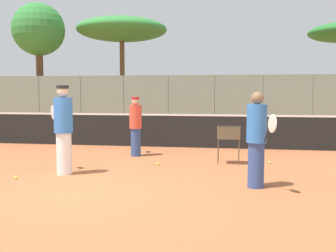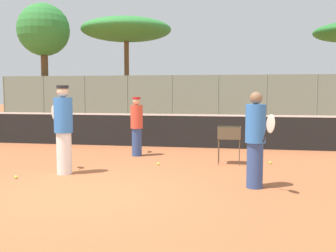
{
  "view_description": "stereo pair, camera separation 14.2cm",
  "coord_description": "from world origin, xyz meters",
  "px_view_note": "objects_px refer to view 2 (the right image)",
  "views": [
    {
      "loc": [
        2.6,
        -6.38,
        1.82
      ],
      "look_at": [
        1.17,
        2.55,
        1.0
      ],
      "focal_mm": 42.0,
      "sensor_mm": 36.0,
      "label": 1
    },
    {
      "loc": [
        2.74,
        -6.35,
        1.82
      ],
      "look_at": [
        1.17,
        2.55,
        1.0
      ],
      "focal_mm": 42.0,
      "sensor_mm": 36.0,
      "label": 2
    }
  ],
  "objects_px": {
    "ball_cart": "(230,136)",
    "parked_car": "(206,107)",
    "player_white_outfit": "(255,139)",
    "player_yellow_shirt": "(136,125)",
    "tennis_net": "(151,129)",
    "player_red_cap": "(63,128)"
  },
  "relations": [
    {
      "from": "ball_cart",
      "to": "parked_car",
      "type": "bearing_deg",
      "value": 96.47
    },
    {
      "from": "player_white_outfit",
      "to": "player_yellow_shirt",
      "type": "xyz_separation_m",
      "value": [
        -3.09,
        3.12,
        -0.07
      ]
    },
    {
      "from": "tennis_net",
      "to": "player_yellow_shirt",
      "type": "distance_m",
      "value": 1.86
    },
    {
      "from": "player_red_cap",
      "to": "ball_cart",
      "type": "height_order",
      "value": "player_red_cap"
    },
    {
      "from": "player_yellow_shirt",
      "to": "parked_car",
      "type": "bearing_deg",
      "value": -27.74
    },
    {
      "from": "tennis_net",
      "to": "player_red_cap",
      "type": "xyz_separation_m",
      "value": [
        -0.97,
        -4.42,
        0.44
      ]
    },
    {
      "from": "player_white_outfit",
      "to": "player_red_cap",
      "type": "bearing_deg",
      "value": -122.18
    },
    {
      "from": "player_yellow_shirt",
      "to": "ball_cart",
      "type": "relative_size",
      "value": 1.76
    },
    {
      "from": "ball_cart",
      "to": "parked_car",
      "type": "xyz_separation_m",
      "value": [
        -2.01,
        17.69,
        -0.04
      ]
    },
    {
      "from": "ball_cart",
      "to": "parked_car",
      "type": "height_order",
      "value": "parked_car"
    },
    {
      "from": "parked_car",
      "to": "ball_cart",
      "type": "bearing_deg",
      "value": -83.53
    },
    {
      "from": "tennis_net",
      "to": "parked_car",
      "type": "xyz_separation_m",
      "value": [
        0.56,
        15.07,
        0.1
      ]
    },
    {
      "from": "player_white_outfit",
      "to": "tennis_net",
      "type": "bearing_deg",
      "value": -172.72
    },
    {
      "from": "player_yellow_shirt",
      "to": "ball_cart",
      "type": "bearing_deg",
      "value": -132.55
    },
    {
      "from": "tennis_net",
      "to": "ball_cart",
      "type": "relative_size",
      "value": 12.84
    },
    {
      "from": "parked_car",
      "to": "tennis_net",
      "type": "bearing_deg",
      "value": -92.12
    },
    {
      "from": "tennis_net",
      "to": "player_red_cap",
      "type": "distance_m",
      "value": 4.55
    },
    {
      "from": "player_red_cap",
      "to": "parked_car",
      "type": "relative_size",
      "value": 0.46
    },
    {
      "from": "player_white_outfit",
      "to": "ball_cart",
      "type": "distance_m",
      "value": 2.42
    },
    {
      "from": "tennis_net",
      "to": "ball_cart",
      "type": "distance_m",
      "value": 3.67
    },
    {
      "from": "player_red_cap",
      "to": "player_yellow_shirt",
      "type": "distance_m",
      "value": 2.76
    },
    {
      "from": "player_yellow_shirt",
      "to": "parked_car",
      "type": "height_order",
      "value": "player_yellow_shirt"
    }
  ]
}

